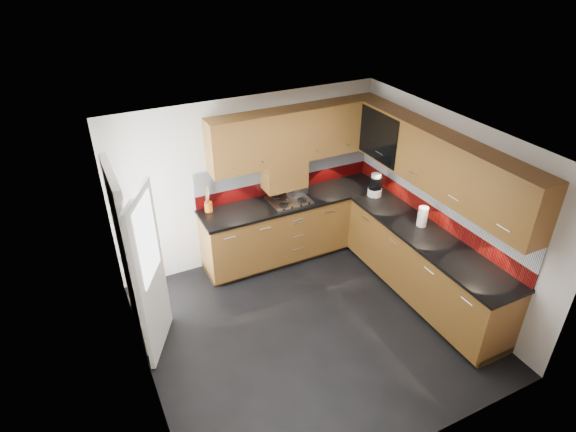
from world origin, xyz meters
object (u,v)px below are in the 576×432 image
utensil_pot (208,205)px  food_processor (375,186)px  gas_hob (289,200)px  toaster (297,188)px

utensil_pot → food_processor: utensil_pot is taller
gas_hob → toaster: toaster is taller
utensil_pot → toaster: bearing=-4.6°
food_processor → utensil_pot: bearing=164.7°
toaster → food_processor: (0.97, -0.51, 0.05)m
gas_hob → toaster: size_ratio=1.79×
gas_hob → toaster: (0.19, 0.13, 0.08)m
utensil_pot → gas_hob: bearing=-11.8°
gas_hob → food_processor: (1.16, -0.39, 0.14)m
gas_hob → toaster: 0.24m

